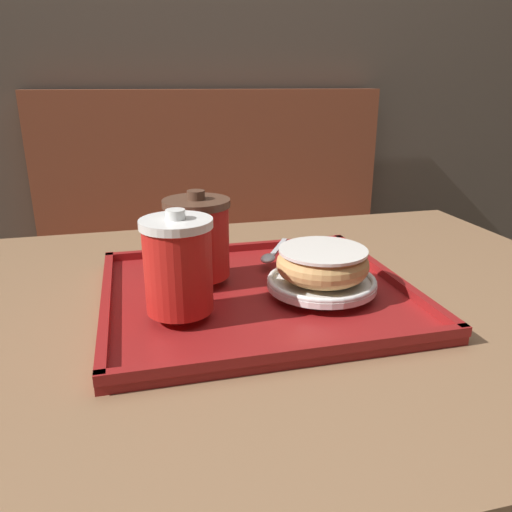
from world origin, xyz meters
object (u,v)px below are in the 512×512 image
Objects in this scene: coffee_cup_rear at (198,237)px; coffee_cup_front at (178,265)px; spoon at (271,255)px; donut_chocolate_glazed at (322,263)px.

coffee_cup_front is at bearing -109.14° from coffee_cup_rear.
coffee_cup_rear is (0.04, 0.11, -0.00)m from coffee_cup_front.
spoon is (0.16, 0.15, -0.05)m from coffee_cup_front.
donut_chocolate_glazed is at bearing 7.36° from coffee_cup_front.
coffee_cup_front is 0.20m from donut_chocolate_glazed.
coffee_cup_rear is at bearing 70.86° from coffee_cup_front.
coffee_cup_front is 0.23m from spoon.
donut_chocolate_glazed is 1.02× the size of spoon.
spoon is at bearing 20.23° from coffee_cup_rear.
coffee_cup_rear is 0.14m from spoon.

